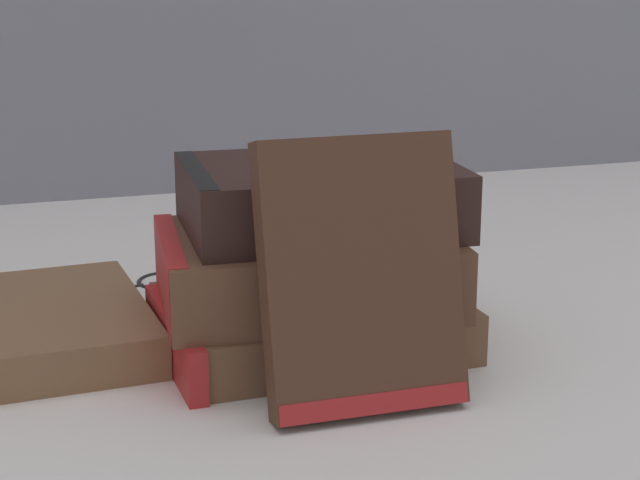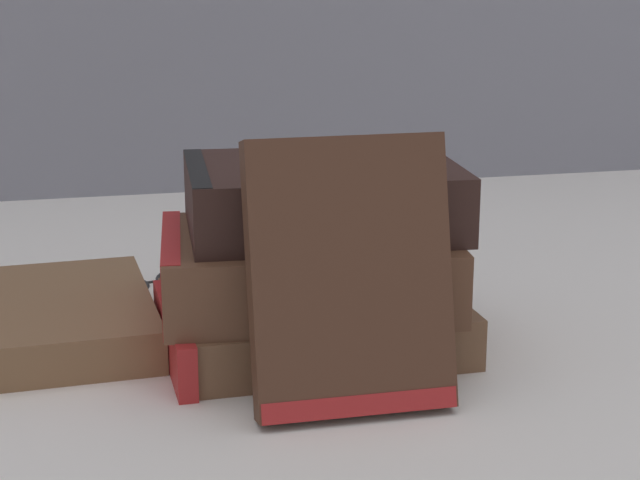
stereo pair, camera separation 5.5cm
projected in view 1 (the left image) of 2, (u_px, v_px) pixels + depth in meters
The scene contains 7 objects.
ground_plane at pixel (314, 350), 0.71m from camera, with size 3.00×3.00×0.00m, color white.
book_flat_bottom at pixel (298, 324), 0.71m from camera, with size 0.19×0.15×0.03m.
book_flat_middle at pixel (296, 267), 0.70m from camera, with size 0.20×0.15×0.05m.
book_flat_top at pixel (312, 197), 0.70m from camera, with size 0.18×0.14×0.04m.
book_leaning_front at pixel (364, 283), 0.61m from camera, with size 0.12×0.06×0.16m.
pocket_watch at pixel (385, 157), 0.70m from camera, with size 0.05×0.05×0.01m.
reading_glasses at pixel (134, 285), 0.85m from camera, with size 0.11×0.07×0.00m.
Camera 1 is at (-0.20, -0.64, 0.26)m, focal length 60.00 mm.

